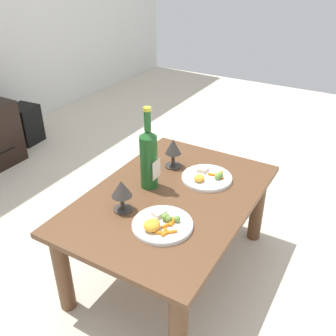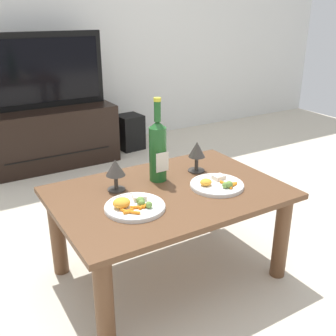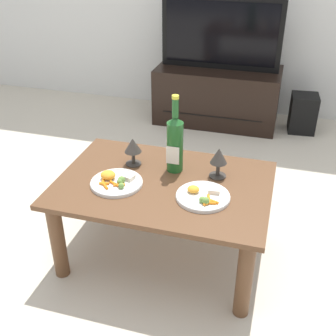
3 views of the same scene
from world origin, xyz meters
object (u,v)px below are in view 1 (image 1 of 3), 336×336
floor_speaker (25,124)px  wine_bottle (149,157)px  dinner_plate_left (162,224)px  dinner_plate_right (207,177)px  dining_table (171,210)px  goblet_left (122,190)px  goblet_right (173,148)px

floor_speaker → wine_bottle: wine_bottle is taller
wine_bottle → dinner_plate_left: wine_bottle is taller
dinner_plate_right → wine_bottle: bearing=131.9°
dining_table → dinner_plate_left: size_ratio=4.09×
wine_bottle → goblet_left: 0.22m
wine_bottle → goblet_left: size_ratio=2.70×
floor_speaker → dinner_plate_right: bearing=-108.5°
floor_speaker → goblet_left: (-0.85, -1.63, 0.38)m
goblet_right → dinner_plate_right: bearing=-97.8°
floor_speaker → goblet_left: goblet_left is taller
dinner_plate_right → dinner_plate_left: bearing=179.5°
goblet_right → dinner_plate_left: size_ratio=0.62×
floor_speaker → dinner_plate_right: (-0.45, -1.83, 0.29)m
goblet_left → dinner_plate_right: goblet_left is taller
dinner_plate_right → dining_table: bearing=158.7°
goblet_left → dinner_plate_right: 0.46m
dining_table → floor_speaker: dining_table is taller
wine_bottle → dinner_plate_right: bearing=-48.1°
dining_table → floor_speaker: size_ratio=3.25×
floor_speaker → goblet_left: 1.88m
wine_bottle → goblet_right: 0.22m
goblet_left → dinner_plate_right: bearing=-26.9°
dining_table → goblet_right: goblet_right is taller
goblet_right → dinner_plate_right: size_ratio=0.63×
floor_speaker → dinner_plate_left: dinner_plate_left is taller
goblet_right → dinner_plate_right: goblet_right is taller
dining_table → goblet_left: (-0.20, 0.12, 0.18)m
floor_speaker → goblet_right: size_ratio=2.04×
goblet_left → dining_table: bearing=-32.3°
dining_table → goblet_right: (0.23, 0.12, 0.18)m
dinner_plate_right → floor_speaker: bearing=76.2°
dining_table → goblet_left: bearing=147.7°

